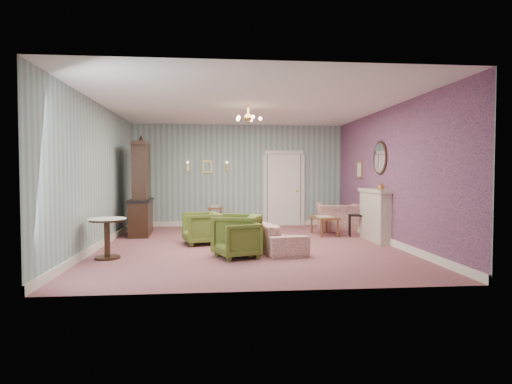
{
  "coord_description": "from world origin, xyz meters",
  "views": [
    {
      "loc": [
        -0.68,
        -8.87,
        1.48
      ],
      "look_at": [
        0.2,
        0.4,
        1.1
      ],
      "focal_mm": 30.24,
      "sensor_mm": 36.0,
      "label": 1
    }
  ],
  "objects": [
    {
      "name": "door",
      "position": [
        1.3,
        3.46,
        1.08
      ],
      "size": [
        1.12,
        0.12,
        2.16
      ],
      "primitive_type": null,
      "color": "white",
      "rests_on": "floor"
    },
    {
      "name": "coffee_table",
      "position": [
        1.97,
        1.37,
        0.23
      ],
      "size": [
        0.58,
        0.94,
        0.46
      ],
      "primitive_type": null,
      "rotation": [
        0.0,
        0.0,
        0.09
      ],
      "color": "brown",
      "rests_on": "floor"
    },
    {
      "name": "floor",
      "position": [
        0.0,
        0.0,
        0.0
      ],
      "size": [
        7.0,
        7.0,
        0.0
      ],
      "primitive_type": "plane",
      "color": "#96575B",
      "rests_on": "ground"
    },
    {
      "name": "wall_right_floral",
      "position": [
        2.98,
        0.0,
        1.45
      ],
      "size": [
        0.0,
        7.0,
        7.0
      ],
      "primitive_type": "plane",
      "rotation": [
        1.57,
        0.0,
        -1.57
      ],
      "color": "#BF5F80",
      "rests_on": "ground"
    },
    {
      "name": "fireplace",
      "position": [
        2.86,
        0.4,
        0.58
      ],
      "size": [
        0.3,
        1.4,
        1.16
      ],
      "primitive_type": null,
      "color": "beige",
      "rests_on": "floor"
    },
    {
      "name": "wall_front",
      "position": [
        0.0,
        -3.5,
        1.45
      ],
      "size": [
        6.0,
        0.0,
        6.0
      ],
      "primitive_type": "plane",
      "rotation": [
        -1.57,
        0.0,
        0.0
      ],
      "color": "gray",
      "rests_on": "ground"
    },
    {
      "name": "nesting_table",
      "position": [
        -0.68,
        2.9,
        0.32
      ],
      "size": [
        0.41,
        0.51,
        0.64
      ],
      "primitive_type": null,
      "rotation": [
        0.0,
        0.0,
        -0.05
      ],
      "color": "brown",
      "rests_on": "floor"
    },
    {
      "name": "mantel_vase",
      "position": [
        2.84,
        0.0,
        1.23
      ],
      "size": [
        0.15,
        0.15,
        0.15
      ],
      "primitive_type": "imported",
      "color": "gold",
      "rests_on": "fireplace"
    },
    {
      "name": "framed_print",
      "position": [
        2.97,
        1.75,
        1.6
      ],
      "size": [
        0.04,
        0.34,
        0.42
      ],
      "primitive_type": null,
      "color": "gold",
      "rests_on": "wall_right"
    },
    {
      "name": "oval_mirror",
      "position": [
        2.96,
        0.4,
        1.85
      ],
      "size": [
        0.04,
        0.76,
        0.84
      ],
      "primitive_type": null,
      "color": "white",
      "rests_on": "wall_right"
    },
    {
      "name": "ceiling",
      "position": [
        0.0,
        0.0,
        2.9
      ],
      "size": [
        7.0,
        7.0,
        0.0
      ],
      "primitive_type": "plane",
      "rotation": [
        3.14,
        0.0,
        0.0
      ],
      "color": "white",
      "rests_on": "ground"
    },
    {
      "name": "olive_chair_a",
      "position": [
        -0.3,
        -1.26,
        0.35
      ],
      "size": [
        0.83,
        0.86,
        0.71
      ],
      "primitive_type": "imported",
      "rotation": [
        0.0,
        0.0,
        -1.23
      ],
      "color": "#5B6D26",
      "rests_on": "floor"
    },
    {
      "name": "olive_chair_b",
      "position": [
        -0.28,
        -0.92,
        0.41
      ],
      "size": [
        0.95,
        0.98,
        0.82
      ],
      "primitive_type": "imported",
      "rotation": [
        0.0,
        0.0,
        -1.87
      ],
      "color": "#5B6D26",
      "rests_on": "floor"
    },
    {
      "name": "wall_right",
      "position": [
        3.0,
        0.0,
        1.45
      ],
      "size": [
        0.0,
        7.0,
        7.0
      ],
      "primitive_type": "plane",
      "rotation": [
        1.57,
        0.0,
        -1.57
      ],
      "color": "gray",
      "rests_on": "ground"
    },
    {
      "name": "wall_left",
      "position": [
        -3.0,
        0.0,
        1.45
      ],
      "size": [
        0.0,
        7.0,
        7.0
      ],
      "primitive_type": "plane",
      "rotation": [
        1.57,
        0.0,
        1.57
      ],
      "color": "gray",
      "rests_on": "ground"
    },
    {
      "name": "pedestal_table",
      "position": [
        -2.57,
        -1.15,
        0.36
      ],
      "size": [
        0.86,
        0.86,
        0.72
      ],
      "primitive_type": null,
      "rotation": [
        0.0,
        0.0,
        -0.38
      ],
      "color": "black",
      "rests_on": "floor"
    },
    {
      "name": "burgundy_cushion",
      "position": [
        2.5,
        2.06,
        0.48
      ],
      "size": [
        0.41,
        0.28,
        0.39
      ],
      "primitive_type": "cube",
      "rotation": [
        0.17,
        0.0,
        -0.35
      ],
      "color": "maroon",
      "rests_on": "wingback_chair"
    },
    {
      "name": "gilt_mirror_back",
      "position": [
        -0.9,
        3.46,
        1.7
      ],
      "size": [
        0.28,
        0.06,
        0.36
      ],
      "primitive_type": null,
      "color": "gold",
      "rests_on": "wall_back"
    },
    {
      "name": "sofa_chintz",
      "position": [
        0.49,
        -0.52,
        0.36
      ],
      "size": [
        0.86,
        1.92,
        0.72
      ],
      "primitive_type": "imported",
      "rotation": [
        0.0,
        0.0,
        1.75
      ],
      "color": "#A9444F",
      "rests_on": "floor"
    },
    {
      "name": "wingback_chair",
      "position": [
        2.55,
        2.21,
        0.48
      ],
      "size": [
        1.19,
        0.87,
        0.96
      ],
      "primitive_type": "imported",
      "rotation": [
        0.0,
        0.0,
        2.99
      ],
      "color": "#A9444F",
      "rests_on": "floor"
    },
    {
      "name": "sconce_left",
      "position": [
        -1.45,
        3.44,
        1.7
      ],
      "size": [
        0.16,
        0.12,
        0.3
      ],
      "primitive_type": null,
      "color": "gold",
      "rests_on": "wall_back"
    },
    {
      "name": "olive_chair_c",
      "position": [
        -0.97,
        0.29,
        0.37
      ],
      "size": [
        0.83,
        0.87,
        0.75
      ],
      "primitive_type": "imported",
      "rotation": [
        0.0,
        0.0,
        -1.33
      ],
      "color": "#5B6D26",
      "rests_on": "floor"
    },
    {
      "name": "chandelier",
      "position": [
        0.0,
        0.0,
        2.63
      ],
      "size": [
        0.56,
        0.56,
        0.36
      ],
      "primitive_type": null,
      "color": "gold",
      "rests_on": "ceiling"
    },
    {
      "name": "wall_back",
      "position": [
        0.0,
        3.5,
        1.45
      ],
      "size": [
        6.0,
        0.0,
        6.0
      ],
      "primitive_type": "plane",
      "rotation": [
        1.57,
        0.0,
        0.0
      ],
      "color": "gray",
      "rests_on": "ground"
    },
    {
      "name": "dresser",
      "position": [
        -2.49,
        1.88,
        1.2
      ],
      "size": [
        0.59,
        1.47,
        2.4
      ],
      "primitive_type": null,
      "rotation": [
        0.0,
        0.0,
        0.06
      ],
      "color": "black",
      "rests_on": "floor"
    },
    {
      "name": "sconce_right",
      "position": [
        -0.35,
        3.44,
        1.7
      ],
      "size": [
        0.16,
        0.12,
        0.3
      ],
      "primitive_type": null,
      "color": "gold",
      "rests_on": "wall_back"
    },
    {
      "name": "side_table_black",
      "position": [
        2.65,
        1.07,
        0.26
      ],
      "size": [
        0.42,
        0.42,
        0.53
      ],
      "primitive_type": null,
      "rotation": [
        0.0,
        0.0,
        -0.22
      ],
      "color": "black",
      "rests_on": "floor"
    }
  ]
}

